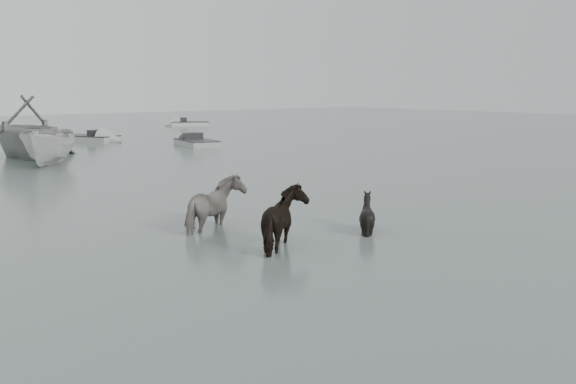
# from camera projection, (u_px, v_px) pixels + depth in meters

# --- Properties ---
(ground) EXTENTS (140.00, 140.00, 0.00)m
(ground) POSITION_uv_depth(u_px,v_px,m) (231.00, 244.00, 14.00)
(ground) COLOR #516159
(ground) RESTS_ON ground
(pony_pinto) EXTENTS (2.13, 1.73, 1.64)m
(pony_pinto) POSITION_uv_depth(u_px,v_px,m) (214.00, 195.00, 15.48)
(pony_pinto) COLOR black
(pony_pinto) RESTS_ON ground
(pony_dark) EXTENTS (1.87, 1.99, 1.59)m
(pony_dark) POSITION_uv_depth(u_px,v_px,m) (288.00, 211.00, 13.64)
(pony_dark) COLOR black
(pony_dark) RESTS_ON ground
(pony_black) EXTENTS (1.22, 1.10, 1.27)m
(pony_black) POSITION_uv_depth(u_px,v_px,m) (367.00, 204.00, 15.26)
(pony_black) COLOR black
(pony_black) RESTS_ON ground
(rowboat_trail) EXTENTS (5.99, 6.68, 3.15)m
(rowboat_trail) POSITION_uv_depth(u_px,v_px,m) (26.00, 125.00, 30.89)
(rowboat_trail) COLOR #989A98
(rowboat_trail) RESTS_ON ground
(boat_small) EXTENTS (4.02, 4.70, 1.76)m
(boat_small) POSITION_uv_depth(u_px,v_px,m) (50.00, 145.00, 28.14)
(boat_small) COLOR silver
(boat_small) RESTS_ON ground
(skiff_port) EXTENTS (2.34, 4.96, 0.75)m
(skiff_port) POSITION_uv_depth(u_px,v_px,m) (196.00, 140.00, 37.10)
(skiff_port) COLOR #9B9D9B
(skiff_port) RESTS_ON ground
(skiff_mid) EXTENTS (3.87, 5.68, 0.75)m
(skiff_mid) POSITION_uv_depth(u_px,v_px,m) (88.00, 135.00, 40.57)
(skiff_mid) COLOR #9EA09D
(skiff_mid) RESTS_ON ground
(skiff_star) EXTENTS (4.75, 3.29, 0.75)m
(skiff_star) POSITION_uv_depth(u_px,v_px,m) (190.00, 122.00, 56.57)
(skiff_star) COLOR beige
(skiff_star) RESTS_ON ground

